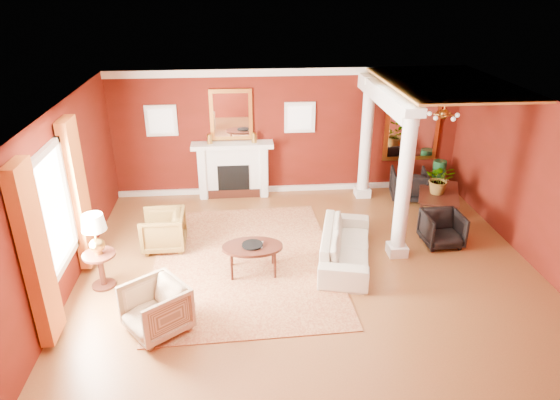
{
  "coord_description": "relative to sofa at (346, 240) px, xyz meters",
  "views": [
    {
      "loc": [
        -1.18,
        -7.52,
        4.78
      ],
      "look_at": [
        -0.47,
        0.41,
        1.15
      ],
      "focal_mm": 32.0,
      "sensor_mm": 36.0,
      "label": 1
    }
  ],
  "objects": [
    {
      "name": "ground",
      "position": [
        -0.69,
        -0.18,
        -0.42
      ],
      "size": [
        8.0,
        8.0,
        0.0
      ],
      "primitive_type": "plane",
      "color": "brown",
      "rests_on": "ground"
    },
    {
      "name": "room_shell",
      "position": [
        -0.69,
        -0.18,
        1.6
      ],
      "size": [
        8.04,
        7.04,
        2.92
      ],
      "color": "#5A130C",
      "rests_on": "ground"
    },
    {
      "name": "fireplace",
      "position": [
        -1.99,
        3.14,
        0.23
      ],
      "size": [
        1.85,
        0.42,
        1.29
      ],
      "color": "white",
      "rests_on": "ground"
    },
    {
      "name": "overmantel_mirror",
      "position": [
        -1.99,
        3.28,
        1.48
      ],
      "size": [
        0.95,
        0.07,
        1.15
      ],
      "color": "gold",
      "rests_on": "fireplace"
    },
    {
      "name": "flank_window_left",
      "position": [
        -3.54,
        3.29,
        1.38
      ],
      "size": [
        0.7,
        0.07,
        0.7
      ],
      "color": "white",
      "rests_on": "room_shell"
    },
    {
      "name": "flank_window_right",
      "position": [
        -0.44,
        3.29,
        1.38
      ],
      "size": [
        0.7,
        0.07,
        0.7
      ],
      "color": "white",
      "rests_on": "room_shell"
    },
    {
      "name": "left_window",
      "position": [
        -4.59,
        -0.78,
        1.01
      ],
      "size": [
        0.21,
        2.55,
        2.6
      ],
      "color": "white",
      "rests_on": "room_shell"
    },
    {
      "name": "column_front",
      "position": [
        1.01,
        0.12,
        1.01
      ],
      "size": [
        0.36,
        0.36,
        2.8
      ],
      "color": "white",
      "rests_on": "ground"
    },
    {
      "name": "column_back",
      "position": [
        1.01,
        2.82,
        1.01
      ],
      "size": [
        0.36,
        0.36,
        2.8
      ],
      "color": "white",
      "rests_on": "ground"
    },
    {
      "name": "header_beam",
      "position": [
        1.01,
        1.72,
        2.2
      ],
      "size": [
        0.3,
        3.2,
        0.32
      ],
      "primitive_type": "cube",
      "color": "white",
      "rests_on": "column_front"
    },
    {
      "name": "amber_ceiling",
      "position": [
        2.16,
        1.57,
        2.45
      ],
      "size": [
        2.3,
        3.4,
        0.04
      ],
      "primitive_type": "cube",
      "color": "gold",
      "rests_on": "room_shell"
    },
    {
      "name": "dining_mirror",
      "position": [
        2.21,
        3.28,
        1.13
      ],
      "size": [
        1.3,
        0.07,
        1.7
      ],
      "color": "gold",
      "rests_on": "room_shell"
    },
    {
      "name": "chandelier",
      "position": [
        2.21,
        1.62,
        1.83
      ],
      "size": [
        0.6,
        0.62,
        0.75
      ],
      "color": "#B98D3A",
      "rests_on": "room_shell"
    },
    {
      "name": "crown_trim",
      "position": [
        -0.69,
        3.28,
        2.4
      ],
      "size": [
        8.0,
        0.08,
        0.16
      ],
      "primitive_type": "cube",
      "color": "white",
      "rests_on": "room_shell"
    },
    {
      "name": "base_trim",
      "position": [
        -0.69,
        3.28,
        -0.36
      ],
      "size": [
        8.0,
        0.08,
        0.12
      ],
      "primitive_type": "cube",
      "color": "white",
      "rests_on": "ground"
    },
    {
      "name": "rug",
      "position": [
        -1.83,
        0.12,
        -0.41
      ],
      "size": [
        3.37,
        4.42,
        0.02
      ],
      "primitive_type": "cube",
      "rotation": [
        0.0,
        0.0,
        0.03
      ],
      "color": "maroon",
      "rests_on": "ground"
    },
    {
      "name": "sofa",
      "position": [
        0.0,
        0.0,
        0.0
      ],
      "size": [
        1.12,
        2.22,
        0.84
      ],
      "primitive_type": "imported",
      "rotation": [
        0.0,
        0.0,
        1.33
      ],
      "color": "beige",
      "rests_on": "ground"
    },
    {
      "name": "armchair_leopard",
      "position": [
        -3.33,
        0.77,
        -0.01
      ],
      "size": [
        0.75,
        0.8,
        0.81
      ],
      "primitive_type": "imported",
      "rotation": [
        0.0,
        0.0,
        -1.56
      ],
      "color": "black",
      "rests_on": "ground"
    },
    {
      "name": "armchair_stripe",
      "position": [
        -3.13,
        -1.68,
        -0.0
      ],
      "size": [
        1.08,
        1.09,
        0.83
      ],
      "primitive_type": "imported",
      "rotation": [
        0.0,
        0.0,
        -0.93
      ],
      "color": "tan",
      "rests_on": "ground"
    },
    {
      "name": "coffee_table",
      "position": [
        -1.68,
        -0.24,
        0.06
      ],
      "size": [
        1.05,
        1.05,
        0.53
      ],
      "rotation": [
        0.0,
        0.0,
        0.23
      ],
      "color": "black",
      "rests_on": "ground"
    },
    {
      "name": "coffee_book",
      "position": [
        -1.68,
        -0.22,
        0.23
      ],
      "size": [
        0.17,
        0.04,
        0.24
      ],
      "primitive_type": "imported",
      "rotation": [
        0.0,
        0.0,
        -0.14
      ],
      "color": "black",
      "rests_on": "coffee_table"
    },
    {
      "name": "side_table",
      "position": [
        -4.19,
        -0.45,
        0.45
      ],
      "size": [
        0.53,
        0.53,
        1.33
      ],
      "rotation": [
        0.0,
        0.0,
        0.17
      ],
      "color": "black",
      "rests_on": "ground"
    },
    {
      "name": "dining_table",
      "position": [
        2.42,
        1.75,
        -0.01
      ],
      "size": [
        1.0,
        1.53,
        0.81
      ],
      "primitive_type": "imported",
      "rotation": [
        0.0,
        0.0,
        1.2
      ],
      "color": "black",
      "rests_on": "ground"
    },
    {
      "name": "dining_chair_near",
      "position": [
        1.96,
        0.42,
        -0.05
      ],
      "size": [
        0.73,
        0.69,
        0.73
      ],
      "primitive_type": "imported",
      "rotation": [
        0.0,
        0.0,
        0.04
      ],
      "color": "black",
      "rests_on": "ground"
    },
    {
      "name": "dining_chair_far",
      "position": [
        2.01,
        2.57,
        -0.02
      ],
      "size": [
        0.88,
        0.84,
        0.79
      ],
      "primitive_type": "imported",
      "rotation": [
        0.0,
        0.0,
        2.96
      ],
      "color": "black",
      "rests_on": "ground"
    },
    {
      "name": "green_urn",
      "position": [
        2.81,
        2.82,
        -0.1
      ],
      "size": [
        0.34,
        0.34,
        0.82
      ],
      "color": "#144020",
      "rests_on": "ground"
    },
    {
      "name": "potted_plant",
      "position": [
        2.35,
        1.69,
        0.65
      ],
      "size": [
        0.79,
        0.83,
        0.51
      ],
      "primitive_type": "imported",
      "rotation": [
        0.0,
        0.0,
        -0.38
      ],
      "color": "#26591E",
      "rests_on": "dining_table"
    }
  ]
}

